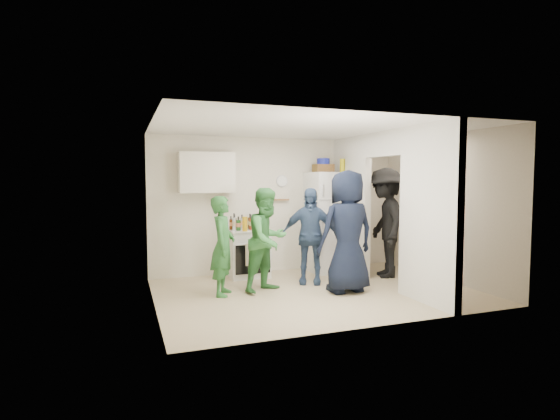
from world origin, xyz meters
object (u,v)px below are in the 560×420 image
Objects in this scene: person_green_center at (267,240)px; person_nook at (385,223)px; fridge at (329,222)px; person_denim at (310,236)px; person_navy at (347,231)px; yellow_cup_stack_top at (342,166)px; wicker_basket at (323,168)px; blue_bowl at (323,161)px; stove at (248,253)px; person_green_left at (223,246)px.

person_green_center is 0.83× the size of person_nook.
person_denim is (-0.74, -0.79, -0.13)m from fridge.
person_nook reaches higher than person_navy.
yellow_cup_stack_top is at bearing -124.23° from person_nook.
yellow_cup_stack_top reaches higher than wicker_basket.
yellow_cup_stack_top reaches higher than fridge.
blue_bowl reaches higher than person_navy.
stove is 1.97m from person_navy.
blue_bowl is at bearing 0.78° from stove.
wicker_basket reaches higher than person_nook.
yellow_cup_stack_top is (0.32, -0.15, -0.08)m from blue_bowl.
person_denim is at bearing -58.51° from person_green_left.
person_navy is at bearing -53.34° from stove.
fridge is 1.16× the size of person_green_center.
blue_bowl is at bearing -105.75° from person_navy.
person_navy is (1.83, -0.47, 0.19)m from person_green_left.
person_navy is at bearing -50.48° from person_green_center.
person_nook is (2.28, 0.25, 0.17)m from person_green_center.
fridge is at bearing -42.91° from person_green_left.
blue_bowl is at bearing 79.45° from person_denim.
wicker_basket is 0.22× the size of person_denim.
fridge is at bearing -1.10° from stove.
person_green_center is (-1.56, -1.03, -0.13)m from fridge.
yellow_cup_stack_top is at bearing -118.65° from person_navy.
person_nook is (0.83, -0.83, -1.10)m from blue_bowl.
blue_bowl is at bearing 8.61° from person_green_center.
person_nook is (0.51, -0.68, -1.02)m from yellow_cup_stack_top.
person_denim is 0.79m from person_navy.
person_nook is at bearing -19.50° from stove.
person_green_center is (0.70, -0.00, 0.06)m from person_green_left.
wicker_basket is at bearing 153.43° from fridge.
person_denim is (-0.64, -0.84, -1.14)m from wicker_basket.
person_denim is (-0.64, -0.84, -1.27)m from blue_bowl.
yellow_cup_stack_top is at bearing -46.86° from person_green_left.
blue_bowl reaches higher than fridge.
person_navy reaches higher than stove.
person_nook reaches higher than person_denim.
person_green_center is 1.01× the size of person_denim.
person_green_left is (-2.48, -0.93, -1.24)m from yellow_cup_stack_top.
stove is at bearing 161.95° from person_denim.
yellow_cup_stack_top is 2.92m from person_green_left.
yellow_cup_stack_top reaches higher than person_green_center.
fridge is 1.07m from person_nook.
person_green_left is (-2.16, -1.08, -1.19)m from wicker_basket.
blue_bowl is 0.16× the size of person_green_left.
blue_bowl is 2.21m from person_green_center.
person_denim is at bearing -44.92° from stove.
blue_bowl reaches higher than person_denim.
yellow_cup_stack_top is at bearing -24.44° from fridge.
person_green_center reaches higher than person_green_left.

